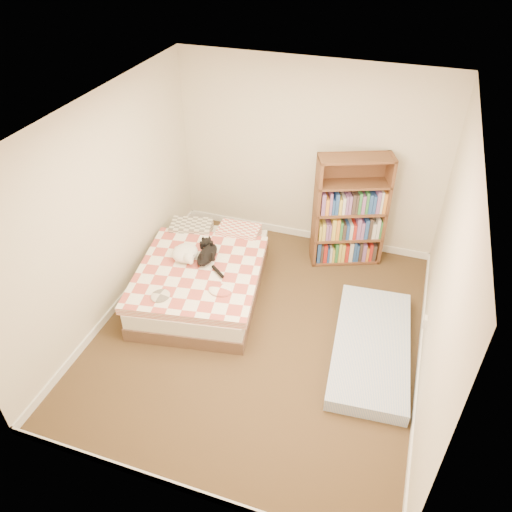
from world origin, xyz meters
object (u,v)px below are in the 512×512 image
(bookshelf, at_px, (349,223))
(bed, at_px, (204,275))
(black_cat, at_px, (209,253))
(white_dog, at_px, (185,253))
(floor_mattress, at_px, (371,347))

(bookshelf, bearing_deg, bed, -163.23)
(bookshelf, distance_m, black_cat, 1.87)
(white_dog, bearing_deg, bookshelf, 35.71)
(black_cat, height_order, white_dog, white_dog)
(floor_mattress, xyz_separation_m, white_dog, (-2.31, 0.34, 0.47))
(bed, xyz_separation_m, bookshelf, (1.53, 1.22, 0.32))
(bookshelf, bearing_deg, black_cat, -163.92)
(black_cat, xyz_separation_m, white_dog, (-0.25, -0.11, 0.01))
(black_cat, bearing_deg, white_dog, 177.76)
(bookshelf, distance_m, floor_mattress, 1.77)
(black_cat, bearing_deg, floor_mattress, -37.23)
(floor_mattress, bearing_deg, white_dog, 167.05)
(floor_mattress, relative_size, white_dog, 5.06)
(bookshelf, xyz_separation_m, white_dog, (-1.73, -1.26, -0.01))
(floor_mattress, height_order, black_cat, black_cat)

